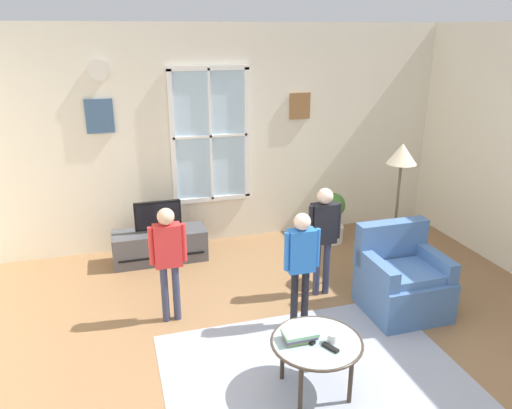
# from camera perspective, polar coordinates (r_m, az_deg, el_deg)

# --- Properties ---
(ground_plane) EXTENTS (6.51, 6.36, 0.02)m
(ground_plane) POSITION_cam_1_polar(r_m,az_deg,el_deg) (4.48, 5.76, -18.09)
(ground_plane) COLOR olive
(back_wall) EXTENTS (5.91, 0.17, 2.80)m
(back_wall) POSITION_cam_1_polar(r_m,az_deg,el_deg) (6.48, -3.69, 7.85)
(back_wall) COLOR silver
(back_wall) RESTS_ON ground_plane
(area_rug) EXTENTS (2.47, 1.89, 0.01)m
(area_rug) POSITION_cam_1_polar(r_m,az_deg,el_deg) (4.36, 6.84, -19.03)
(area_rug) COLOR #999EAD
(area_rug) RESTS_ON ground_plane
(tv_stand) EXTENTS (1.13, 0.42, 0.39)m
(tv_stand) POSITION_cam_1_polar(r_m,az_deg,el_deg) (6.23, -11.02, -4.69)
(tv_stand) COLOR #4C4C51
(tv_stand) RESTS_ON ground_plane
(television) EXTENTS (0.56, 0.08, 0.38)m
(television) POSITION_cam_1_polar(r_m,az_deg,el_deg) (6.08, -11.26, -1.28)
(television) COLOR #4C4C4C
(television) RESTS_ON tv_stand
(armchair) EXTENTS (0.76, 0.74, 0.87)m
(armchair) POSITION_cam_1_polar(r_m,az_deg,el_deg) (5.25, 16.46, -8.42)
(armchair) COLOR #476B9E
(armchair) RESTS_ON ground_plane
(coffee_table) EXTENTS (0.72, 0.72, 0.46)m
(coffee_table) POSITION_cam_1_polar(r_m,az_deg,el_deg) (3.98, 6.99, -15.74)
(coffee_table) COLOR #99B2B7
(coffee_table) RESTS_ON ground_plane
(book_stack) EXTENTS (0.26, 0.17, 0.08)m
(book_stack) POSITION_cam_1_polar(r_m,az_deg,el_deg) (3.93, 5.06, -14.79)
(book_stack) COLOR #77985C
(book_stack) RESTS_ON coffee_table
(cup) EXTENTS (0.08, 0.08, 0.08)m
(cup) POSITION_cam_1_polar(r_m,az_deg,el_deg) (3.93, 8.79, -15.00)
(cup) COLOR white
(cup) RESTS_ON coffee_table
(remote_near_books) EXTENTS (0.10, 0.14, 0.02)m
(remote_near_books) POSITION_cam_1_polar(r_m,az_deg,el_deg) (3.89, 8.59, -16.01)
(remote_near_books) COLOR black
(remote_near_books) RESTS_ON coffee_table
(remote_near_cup) EXTENTS (0.11, 0.14, 0.02)m
(remote_near_cup) POSITION_cam_1_polar(r_m,az_deg,el_deg) (3.94, 5.87, -15.28)
(remote_near_cup) COLOR black
(remote_near_cup) RESTS_ON coffee_table
(person_black_shirt) EXTENTS (0.36, 0.16, 1.20)m
(person_black_shirt) POSITION_cam_1_polar(r_m,az_deg,el_deg) (5.19, 7.80, -2.87)
(person_black_shirt) COLOR #333851
(person_black_shirt) RESTS_ON ground_plane
(person_blue_shirt) EXTENTS (0.35, 0.16, 1.16)m
(person_blue_shirt) POSITION_cam_1_polar(r_m,az_deg,el_deg) (4.61, 5.22, -6.08)
(person_blue_shirt) COLOR black
(person_blue_shirt) RESTS_ON ground_plane
(person_red_shirt) EXTENTS (0.35, 0.16, 1.17)m
(person_red_shirt) POSITION_cam_1_polar(r_m,az_deg,el_deg) (4.75, -10.12, -5.42)
(person_red_shirt) COLOR #333851
(person_red_shirt) RESTS_ON ground_plane
(potted_plant_by_window) EXTENTS (0.33, 0.33, 0.68)m
(potted_plant_by_window) POSITION_cam_1_polar(r_m,az_deg,el_deg) (6.67, 8.80, -1.37)
(potted_plant_by_window) COLOR silver
(potted_plant_by_window) RESTS_ON ground_plane
(floor_lamp) EXTENTS (0.32, 0.32, 1.58)m
(floor_lamp) POSITION_cam_1_polar(r_m,az_deg,el_deg) (5.53, 16.36, 4.11)
(floor_lamp) COLOR black
(floor_lamp) RESTS_ON ground_plane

